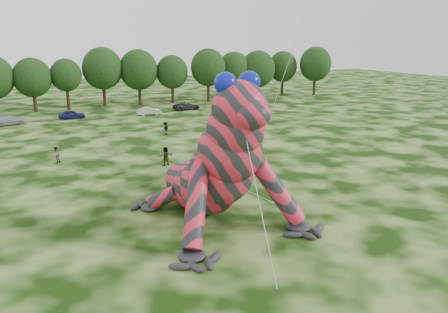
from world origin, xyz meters
name	(u,v)px	position (x,y,z in m)	size (l,w,h in m)	color
ground	(159,255)	(0.00, 0.00, 0.00)	(240.00, 240.00, 0.00)	#16330A
inflatable_gecko	(200,141)	(4.75, 5.47, 5.05)	(17.01, 20.20, 10.10)	red
tree_8	(33,85)	(-4.22, 56.99, 4.47)	(6.14, 5.53, 8.94)	black
tree_9	(67,84)	(1.06, 57.35, 4.34)	(5.27, 4.74, 8.68)	black
tree_10	(103,77)	(7.40, 58.58, 5.25)	(7.09, 6.38, 10.50)	black
tree_11	(139,77)	(13.79, 58.20, 5.03)	(7.01, 6.31, 10.07)	black
tree_12	(172,79)	(20.01, 57.74, 4.49)	(5.99, 5.39, 8.97)	black
tree_13	(208,75)	(27.13, 57.13, 5.06)	(6.83, 6.15, 10.13)	black
tree_14	(234,75)	(33.46, 58.72, 4.70)	(6.82, 6.14, 9.40)	black
tree_15	(258,74)	(38.47, 57.77, 4.82)	(7.17, 6.45, 9.63)	black
tree_16	(283,73)	(45.45, 59.37, 4.69)	(6.26, 5.63, 9.37)	black
tree_17	(315,71)	(51.95, 56.66, 5.15)	(6.98, 6.28, 10.30)	black
car_3	(8,120)	(-8.20, 46.39, 0.69)	(1.94, 4.78, 1.39)	#A2A8AB
car_4	(72,114)	(0.55, 47.85, 0.67)	(1.58, 3.93, 1.34)	navy
car_5	(149,111)	(12.18, 46.36, 0.63)	(1.33, 3.82, 1.26)	#B9B2AA
car_6	(187,106)	(19.51, 48.72, 0.65)	(2.15, 4.67, 1.30)	#28282A
car_7	(230,103)	(27.97, 48.96, 0.70)	(1.95, 4.80, 1.39)	silver
spectator_1	(56,155)	(-3.66, 22.59, 0.81)	(0.79, 0.62, 1.62)	gray
spectator_2	(166,128)	(10.10, 30.77, 0.82)	(1.05, 0.61, 1.63)	gray
spectator_5	(166,156)	(5.88, 17.29, 0.91)	(1.69, 0.54, 1.83)	gray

